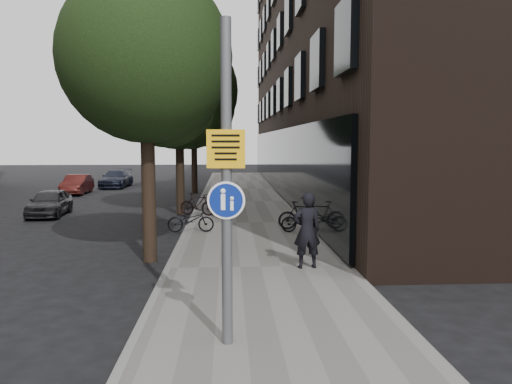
{
  "coord_description": "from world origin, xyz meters",
  "views": [
    {
      "loc": [
        -0.52,
        -8.53,
        3.16
      ],
      "look_at": [
        0.11,
        2.82,
        2.0
      ],
      "focal_mm": 35.0,
      "sensor_mm": 36.0,
      "label": 1
    }
  ],
  "objects": [
    {
      "name": "street_tree_near",
      "position": [
        -2.53,
        4.64,
        5.11
      ],
      "size": [
        4.4,
        4.4,
        7.5
      ],
      "color": "black",
      "rests_on": "ground"
    },
    {
      "name": "street_tree_mid",
      "position": [
        -2.53,
        13.14,
        5.11
      ],
      "size": [
        5.0,
        5.0,
        7.8
      ],
      "color": "black",
      "rests_on": "ground"
    },
    {
      "name": "parked_car_mid",
      "position": [
        -9.62,
        21.81,
        0.58
      ],
      "size": [
        1.35,
        3.57,
        1.16
      ],
      "primitive_type": "imported",
      "rotation": [
        0.0,
        0.0,
        0.03
      ],
      "color": "#501A17",
      "rests_on": "ground"
    },
    {
      "name": "pedestrian",
      "position": [
        1.35,
        3.17,
        1.04
      ],
      "size": [
        0.71,
        0.51,
        1.83
      ],
      "primitive_type": "imported",
      "rotation": [
        0.0,
        0.0,
        3.25
      ],
      "color": "black",
      "rests_on": "sidewalk"
    },
    {
      "name": "parked_bike_curb_far",
      "position": [
        -1.8,
        11.91,
        0.58
      ],
      "size": [
        1.6,
        0.95,
        0.93
      ],
      "primitive_type": "imported",
      "rotation": [
        0.0,
        0.0,
        1.21
      ],
      "color": "black",
      "rests_on": "sidewalk"
    },
    {
      "name": "parked_car_far",
      "position": [
        -8.24,
        26.15,
        0.6
      ],
      "size": [
        1.77,
        4.18,
        1.2
      ],
      "primitive_type": "imported",
      "rotation": [
        0.0,
        0.0,
        -0.02
      ],
      "color": "black",
      "rests_on": "ground"
    },
    {
      "name": "sidewalk",
      "position": [
        0.25,
        10.0,
        0.06
      ],
      "size": [
        4.5,
        60.0,
        0.12
      ],
      "primitive_type": "cube",
      "color": "slate",
      "rests_on": "ground"
    },
    {
      "name": "ground",
      "position": [
        0.0,
        0.0,
        0.0
      ],
      "size": [
        120.0,
        120.0,
        0.0
      ],
      "primitive_type": "plane",
      "color": "black",
      "rests_on": "ground"
    },
    {
      "name": "building_right_dark_brick",
      "position": [
        8.5,
        22.0,
        9.0
      ],
      "size": [
        12.0,
        40.0,
        18.0
      ],
      "primitive_type": "cube",
      "color": "black",
      "rests_on": "ground"
    },
    {
      "name": "signpost",
      "position": [
        -0.55,
        -1.24,
        2.54
      ],
      "size": [
        0.55,
        0.16,
        4.79
      ],
      "rotation": [
        0.0,
        0.0,
        -0.09
      ],
      "color": "#595B5E",
      "rests_on": "sidewalk"
    },
    {
      "name": "curb_edge",
      "position": [
        -2.0,
        10.0,
        0.07
      ],
      "size": [
        0.15,
        60.0,
        0.13
      ],
      "primitive_type": "cube",
      "color": "slate",
      "rests_on": "ground"
    },
    {
      "name": "street_tree_far",
      "position": [
        -2.53,
        22.14,
        5.11
      ],
      "size": [
        5.0,
        5.0,
        7.8
      ],
      "color": "black",
      "rests_on": "ground"
    },
    {
      "name": "parked_bike_facade_near",
      "position": [
        2.0,
        7.98,
        0.54
      ],
      "size": [
        1.66,
        0.83,
        0.83
      ],
      "primitive_type": "imported",
      "rotation": [
        0.0,
        0.0,
        1.75
      ],
      "color": "black",
      "rests_on": "sidewalk"
    },
    {
      "name": "parked_bike_curb_near",
      "position": [
        -1.8,
        8.1,
        0.53
      ],
      "size": [
        1.56,
        0.55,
        0.82
      ],
      "primitive_type": "imported",
      "rotation": [
        0.0,
        0.0,
        1.58
      ],
      "color": "black",
      "rests_on": "sidewalk"
    },
    {
      "name": "parked_car_near",
      "position": [
        -8.11,
        12.89,
        0.58
      ],
      "size": [
        1.6,
        3.47,
        1.15
      ],
      "primitive_type": "imported",
      "rotation": [
        0.0,
        0.0,
        0.07
      ],
      "color": "#232326",
      "rests_on": "ground"
    },
    {
      "name": "parked_bike_facade_far",
      "position": [
        2.0,
        8.41,
        0.61
      ],
      "size": [
        1.65,
        0.5,
        0.99
      ],
      "primitive_type": "imported",
      "rotation": [
        0.0,
        0.0,
        1.59
      ],
      "color": "black",
      "rests_on": "sidewalk"
    }
  ]
}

